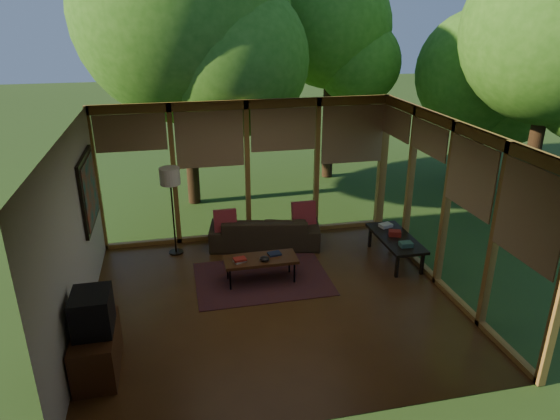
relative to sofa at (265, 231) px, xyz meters
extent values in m
plane|color=#573317|center=(-0.23, -2.00, -0.30)|extent=(5.50, 5.50, 0.00)
plane|color=white|center=(-0.23, -2.00, 2.40)|extent=(5.50, 5.50, 0.00)
cube|color=beige|center=(-2.98, -2.00, 1.05)|extent=(0.04, 5.00, 2.70)
cube|color=beige|center=(-0.23, -4.50, 1.05)|extent=(5.50, 0.04, 2.70)
cube|color=#A37332|center=(-0.23, 0.50, 1.05)|extent=(5.50, 0.12, 2.70)
cube|color=#A37332|center=(2.52, -2.00, 1.05)|extent=(0.12, 5.00, 2.70)
plane|color=#30501E|center=(7.77, 6.00, -0.31)|extent=(40.00, 40.00, 0.00)
cylinder|color=#342113|center=(-1.18, 2.71, 2.38)|extent=(0.28, 0.28, 5.36)
sphere|color=#2B6116|center=(-1.18, 2.71, 3.87)|extent=(4.55, 4.55, 4.55)
cylinder|color=#342113|center=(2.47, 3.99, 2.16)|extent=(0.28, 0.28, 4.93)
sphere|color=#2B6116|center=(2.47, 3.99, 3.53)|extent=(2.98, 2.98, 2.98)
cylinder|color=#342113|center=(5.55, -0.05, 2.18)|extent=(0.28, 0.28, 4.96)
sphere|color=#2B6116|center=(5.55, -0.05, 3.56)|extent=(3.49, 3.49, 3.49)
cylinder|color=#342113|center=(5.81, 2.56, 1.50)|extent=(0.28, 0.28, 3.60)
sphere|color=#2B6116|center=(5.81, 2.56, 2.50)|extent=(3.05, 3.05, 3.05)
cube|color=maroon|center=(-0.29, -1.28, -0.30)|extent=(2.22, 1.57, 0.01)
imported|color=#322719|center=(0.00, 0.00, 0.00)|extent=(2.18, 1.18, 0.60)
cube|color=maroon|center=(-0.75, -0.05, 0.29)|extent=(0.42, 0.22, 0.44)
cube|color=maroon|center=(0.75, -0.05, 0.30)|extent=(0.45, 0.24, 0.47)
cube|color=beige|center=(-0.67, -1.39, 0.14)|extent=(0.22, 0.19, 0.03)
cube|color=maroon|center=(-0.67, -1.39, 0.17)|extent=(0.22, 0.18, 0.03)
cube|color=#161C31|center=(-0.07, -1.26, 0.14)|extent=(0.23, 0.19, 0.03)
ellipsoid|color=black|center=(-0.27, -1.44, 0.16)|extent=(0.16, 0.16, 0.07)
cube|color=#4B2814|center=(-2.70, -3.10, 0.00)|extent=(0.50, 1.00, 0.60)
cube|color=black|center=(-2.68, -3.10, 0.55)|extent=(0.45, 0.55, 0.50)
cube|color=#37614F|center=(2.17, -1.50, 0.19)|extent=(0.22, 0.16, 0.08)
cube|color=maroon|center=(2.17, -1.05, 0.20)|extent=(0.25, 0.21, 0.10)
cube|color=beige|center=(2.17, -0.65, 0.18)|extent=(0.26, 0.22, 0.06)
cylinder|color=black|center=(-1.68, 0.03, -0.29)|extent=(0.26, 0.26, 0.03)
cylinder|color=black|center=(-1.68, 0.03, 0.49)|extent=(0.03, 0.03, 1.52)
cylinder|color=beige|center=(-1.68, 0.03, 1.20)|extent=(0.36, 0.36, 0.30)
cube|color=#4B2814|center=(-0.32, -1.34, 0.10)|extent=(1.20, 0.50, 0.05)
cylinder|color=black|center=(-0.85, -1.52, -0.11)|extent=(0.03, 0.03, 0.38)
cylinder|color=black|center=(0.21, -1.52, -0.11)|extent=(0.03, 0.03, 0.38)
cylinder|color=black|center=(-0.85, -1.16, -0.11)|extent=(0.03, 0.03, 0.38)
cylinder|color=black|center=(0.21, -1.16, -0.11)|extent=(0.03, 0.03, 0.38)
cube|color=black|center=(2.17, -1.10, 0.13)|extent=(0.60, 1.40, 0.05)
cube|color=black|center=(1.94, -1.70, -0.10)|extent=(0.05, 0.05, 0.40)
cube|color=black|center=(2.40, -1.70, -0.10)|extent=(0.05, 0.05, 0.40)
cube|color=black|center=(1.94, -0.50, -0.10)|extent=(0.05, 0.05, 0.40)
cube|color=black|center=(2.40, -0.50, -0.10)|extent=(0.05, 0.05, 0.40)
cube|color=black|center=(-2.95, -0.60, 1.25)|extent=(0.05, 1.35, 1.15)
cube|color=#165F65|center=(-2.92, -0.60, 1.25)|extent=(0.02, 1.20, 1.00)
camera|label=1|loc=(-1.58, -8.54, 3.88)|focal=32.00mm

